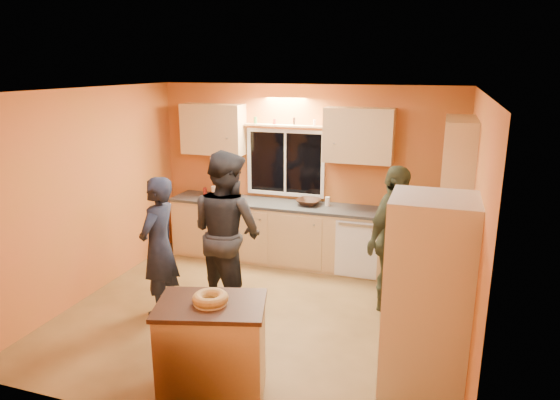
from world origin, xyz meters
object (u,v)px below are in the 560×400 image
at_px(refrigerator, 427,296).
at_px(person_right, 393,239).
at_px(island, 212,349).
at_px(person_center, 227,232).
at_px(person_left, 159,247).

relative_size(refrigerator, person_right, 1.02).
distance_m(island, person_center, 1.75).
distance_m(person_center, person_right, 1.95).
height_order(person_left, person_right, person_right).
bearing_deg(person_left, person_right, 110.60).
distance_m(refrigerator, island, 1.94).
xyz_separation_m(island, person_center, (-0.55, 1.58, 0.51)).
height_order(refrigerator, person_center, person_center).
bearing_deg(person_right, refrigerator, -140.72).
relative_size(refrigerator, person_center, 0.93).
distance_m(person_left, person_center, 0.80).
relative_size(island, person_right, 0.60).
distance_m(person_left, person_right, 2.73).
height_order(person_center, person_right, person_center).
height_order(refrigerator, person_right, refrigerator).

